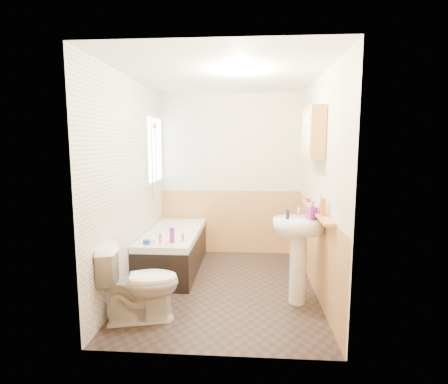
{
  "coord_description": "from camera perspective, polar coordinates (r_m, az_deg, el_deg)",
  "views": [
    {
      "loc": [
        0.3,
        -4.05,
        1.73
      ],
      "look_at": [
        0.0,
        0.15,
        1.15
      ],
      "focal_mm": 28.0,
      "sensor_mm": 36.0,
      "label": 1
    }
  ],
  "objects": [
    {
      "name": "wall_front",
      "position": [
        2.7,
        -2.34,
        -2.39
      ],
      "size": [
        2.2,
        0.02,
        2.5
      ],
      "primitive_type": "cube",
      "color": "beige",
      "rests_on": "ground"
    },
    {
      "name": "cream_jar",
      "position": [
        4.29,
        -12.56,
        -7.98
      ],
      "size": [
        0.09,
        0.09,
        0.05
      ],
      "primitive_type": "cylinder",
      "rotation": [
        0.0,
        0.0,
        -0.06
      ],
      "color": "#19339E",
      "rests_on": "bathtub"
    },
    {
      "name": "wainscot_back",
      "position": [
        5.59,
        0.9,
        -4.89
      ],
      "size": [
        2.2,
        0.01,
        1.0
      ],
      "primitive_type": "cube",
      "color": "tan",
      "rests_on": "wall_back"
    },
    {
      "name": "black_jar",
      "position": [
        4.46,
        13.59,
        -1.3
      ],
      "size": [
        0.06,
        0.06,
        0.04
      ],
      "primitive_type": "cylinder",
      "rotation": [
        0.0,
        0.0,
        -0.0
      ],
      "color": "maroon",
      "rests_on": "pine_shelf"
    },
    {
      "name": "tile_cladding_left",
      "position": [
        4.31,
        -14.73,
        1.19
      ],
      "size": [
        0.01,
        2.8,
        2.5
      ],
      "primitive_type": "cube",
      "color": "white",
      "rests_on": "wall_left"
    },
    {
      "name": "window",
      "position": [
        5.18,
        -11.24,
        6.8
      ],
      "size": [
        0.03,
        0.79,
        0.99
      ],
      "color": "white",
      "rests_on": "wall_left"
    },
    {
      "name": "sink",
      "position": [
        3.87,
        12.07,
        -8.17
      ],
      "size": [
        0.55,
        0.45,
        1.06
      ],
      "rotation": [
        0.0,
        0.0,
        0.12
      ],
      "color": "white",
      "rests_on": "floor"
    },
    {
      "name": "toilet",
      "position": [
        3.63,
        -13.61,
        -14.25
      ],
      "size": [
        0.85,
        0.6,
        0.75
      ],
      "primitive_type": "imported",
      "rotation": [
        0.0,
        0.0,
        1.81
      ],
      "color": "white",
      "rests_on": "floor"
    },
    {
      "name": "foam_can",
      "position": [
        3.62,
        15.82,
        -2.36
      ],
      "size": [
        0.07,
        0.07,
        0.18
      ],
      "primitive_type": "cylinder",
      "rotation": [
        0.0,
        0.0,
        0.38
      ],
      "color": "orange",
      "rests_on": "pine_shelf"
    },
    {
      "name": "green_bottle",
      "position": [
        3.71,
        15.54,
        -1.79
      ],
      "size": [
        0.05,
        0.05,
        0.22
      ],
      "primitive_type": "cone",
      "rotation": [
        0.0,
        0.0,
        0.21
      ],
      "color": "navy",
      "rests_on": "pine_shelf"
    },
    {
      "name": "bathtub",
      "position": [
        4.94,
        -8.23,
        -9.23
      ],
      "size": [
        0.7,
        1.61,
        0.69
      ],
      "color": "black",
      "rests_on": "floor"
    },
    {
      "name": "clear_bottle",
      "position": [
        3.74,
        10.35,
        -3.63
      ],
      "size": [
        0.05,
        0.05,
        0.1
      ],
      "primitive_type": "cylinder",
      "rotation": [
        0.0,
        0.0,
        0.39
      ],
      "color": "navy",
      "rests_on": "sink"
    },
    {
      "name": "medicine_cabinet",
      "position": [
        4.08,
        14.31,
        9.19
      ],
      "size": [
        0.16,
        0.64,
        0.58
      ],
      "color": "tan",
      "rests_on": "wall_right"
    },
    {
      "name": "blue_gel",
      "position": [
        4.27,
        -8.46,
        -7.01
      ],
      "size": [
        0.06,
        0.05,
        0.18
      ],
      "primitive_type": "cube",
      "rotation": [
        0.0,
        0.0,
        -0.43
      ],
      "color": "purple",
      "rests_on": "bathtub"
    },
    {
      "name": "wall_right",
      "position": [
        4.16,
        15.28,
        0.94
      ],
      "size": [
        0.02,
        2.8,
        2.5
      ],
      "primitive_type": "cube",
      "color": "beige",
      "rests_on": "ground"
    },
    {
      "name": "wall_left",
      "position": [
        4.32,
        -15.01,
        1.19
      ],
      "size": [
        0.02,
        2.8,
        2.5
      ],
      "primitive_type": "cube",
      "color": "beige",
      "rests_on": "ground"
    },
    {
      "name": "ceiling",
      "position": [
        4.14,
        -0.15,
        18.57
      ],
      "size": [
        2.8,
        2.8,
        0.0
      ],
      "primitive_type": "plane",
      "rotation": [
        3.14,
        0.0,
        0.0
      ],
      "color": "white",
      "rests_on": "ground"
    },
    {
      "name": "soap_bottle",
      "position": [
        3.78,
        14.18,
        -3.72
      ],
      "size": [
        0.16,
        0.21,
        0.09
      ],
      "primitive_type": "imported",
      "rotation": [
        0.0,
        0.0,
        0.4
      ],
      "color": "purple",
      "rests_on": "sink"
    },
    {
      "name": "orange_bottle",
      "position": [
        4.34,
        -6.74,
        -7.35
      ],
      "size": [
        0.03,
        0.03,
        0.09
      ],
      "primitive_type": "cylinder",
      "rotation": [
        0.0,
        0.0,
        -0.1
      ],
      "color": "orange",
      "rests_on": "bathtub"
    },
    {
      "name": "floor",
      "position": [
        4.42,
        -0.14,
        -15.22
      ],
      "size": [
        2.8,
        2.8,
        0.0
      ],
      "primitive_type": "plane",
      "color": "black",
      "rests_on": "ground"
    },
    {
      "name": "tile_return_back",
      "position": [
        5.53,
        -6.66,
        7.99
      ],
      "size": [
        0.75,
        0.01,
        1.5
      ],
      "primitive_type": "cube",
      "color": "white",
      "rests_on": "wall_back"
    },
    {
      "name": "shower_riser",
      "position": [
        4.97,
        -11.63,
        6.94
      ],
      "size": [
        0.11,
        0.08,
        1.25
      ],
      "color": "silver",
      "rests_on": "wall_left"
    },
    {
      "name": "pine_shelf",
      "position": [
        3.96,
        14.81,
        -3.01
      ],
      "size": [
        0.1,
        1.4,
        0.03
      ],
      "primitive_type": "cube",
      "color": "tan",
      "rests_on": "wall_right"
    },
    {
      "name": "wainscot_right",
      "position": [
        4.31,
        14.63,
        -9.01
      ],
      "size": [
        0.01,
        2.8,
        1.0
      ],
      "primitive_type": "cube",
      "color": "tan",
      "rests_on": "wall_right"
    },
    {
      "name": "wainscot_front",
      "position": [
        2.95,
        -2.2,
        -16.81
      ],
      "size": [
        2.2,
        0.01,
        1.0
      ],
      "primitive_type": "cube",
      "color": "tan",
      "rests_on": "wall_front"
    },
    {
      "name": "wall_back",
      "position": [
        5.49,
        0.93,
        2.82
      ],
      "size": [
        2.2,
        0.02,
        2.5
      ],
      "primitive_type": "cube",
      "color": "beige",
      "rests_on": "ground"
    }
  ]
}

